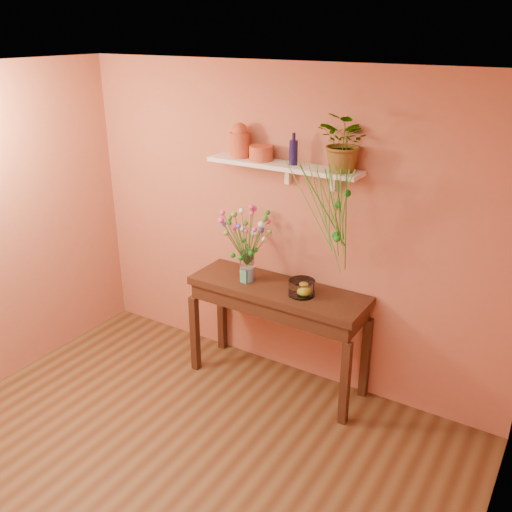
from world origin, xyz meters
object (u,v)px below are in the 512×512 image
at_px(glass_vase, 247,268).
at_px(bouquet, 247,230).
at_px(terracotta_jug, 240,141).
at_px(sideboard, 278,301).
at_px(glass_bowl, 302,288).
at_px(blue_bottle, 293,152).
at_px(spider_plant, 346,142).

relative_size(glass_vase, bouquet, 0.50).
bearing_deg(terracotta_jug, sideboard, -17.96).
bearing_deg(glass_bowl, terracotta_jug, 165.55).
bearing_deg(glass_vase, terracotta_jug, 135.09).
height_order(blue_bottle, glass_bowl, blue_bottle).
relative_size(blue_bottle, glass_bowl, 1.16).
relative_size(terracotta_jug, blue_bottle, 1.13).
height_order(terracotta_jug, bouquet, terracotta_jug).
relative_size(sideboard, terracotta_jug, 5.46).
bearing_deg(glass_vase, bouquet, 146.92).
xyz_separation_m(glass_vase, bouquet, (-0.01, 0.00, 0.34)).
distance_m(terracotta_jug, blue_bottle, 0.50).
bearing_deg(spider_plant, bouquet, -167.93).
bearing_deg(terracotta_jug, spider_plant, -0.56).
distance_m(terracotta_jug, glass_bowl, 1.30).
distance_m(sideboard, terracotta_jug, 1.37).
xyz_separation_m(terracotta_jug, blue_bottle, (0.50, -0.01, -0.03)).
xyz_separation_m(sideboard, glass_vase, (-0.29, -0.03, 0.25)).
height_order(sideboard, glass_vase, glass_vase).
distance_m(blue_bottle, glass_bowl, 1.08).
xyz_separation_m(glass_vase, glass_bowl, (0.52, -0.01, -0.05)).
bearing_deg(terracotta_jug, bouquet, -45.20).
height_order(sideboard, glass_bowl, glass_bowl).
bearing_deg(spider_plant, sideboard, -163.24).
distance_m(spider_plant, glass_vase, 1.36).
distance_m(spider_plant, bouquet, 1.10).
relative_size(sideboard, glass_bowl, 7.19).
height_order(spider_plant, bouquet, spider_plant).
xyz_separation_m(sideboard, spider_plant, (0.47, 0.14, 1.36)).
bearing_deg(glass_bowl, spider_plant, 36.56).
relative_size(terracotta_jug, bouquet, 0.54).
distance_m(bouquet, glass_bowl, 0.66).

